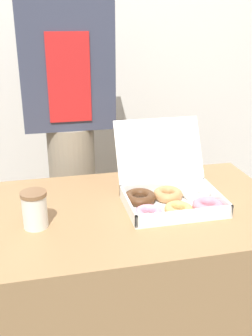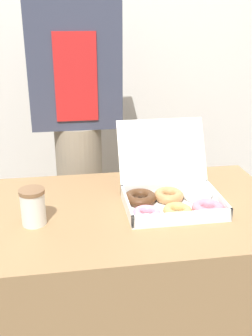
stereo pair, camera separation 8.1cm
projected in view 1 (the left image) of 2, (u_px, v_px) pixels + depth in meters
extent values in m
cube|color=silver|center=(85.00, 32.00, 2.10)|extent=(10.00, 0.05, 2.60)
cube|color=#99754C|center=(128.00, 297.00, 1.50)|extent=(1.11, 0.67, 0.76)
cube|color=white|center=(173.00, 206.00, 1.36)|extent=(0.33, 0.24, 0.01)
cube|color=white|center=(128.00, 205.00, 1.32)|extent=(0.01, 0.24, 0.04)
cube|color=white|center=(216.00, 196.00, 1.39)|extent=(0.01, 0.24, 0.04)
cube|color=white|center=(185.00, 216.00, 1.25)|extent=(0.33, 0.01, 0.04)
cube|color=white|center=(163.00, 187.00, 1.46)|extent=(0.33, 0.01, 0.04)
cube|color=white|center=(159.00, 150.00, 1.47)|extent=(0.33, 0.12, 0.21)
torus|color=pink|center=(148.00, 213.00, 1.29)|extent=(0.11, 0.11, 0.03)
torus|color=#4C2D19|center=(140.00, 197.00, 1.39)|extent=(0.15, 0.15, 0.03)
torus|color=tan|center=(179.00, 209.00, 1.31)|extent=(0.11, 0.11, 0.03)
torus|color=#B27F4C|center=(168.00, 194.00, 1.41)|extent=(0.15, 0.15, 0.03)
torus|color=pink|center=(208.00, 206.00, 1.33)|extent=(0.13, 0.13, 0.03)
torus|color=white|center=(195.00, 193.00, 1.43)|extent=(0.15, 0.15, 0.03)
cylinder|color=silver|center=(35.00, 211.00, 1.22)|extent=(0.08, 0.08, 0.11)
cylinder|color=brown|center=(33.00, 194.00, 1.20)|extent=(0.08, 0.08, 0.01)
cylinder|color=gray|center=(75.00, 215.00, 1.95)|extent=(0.22, 0.22, 0.91)
cube|color=#383D51|center=(66.00, 61.00, 1.68)|extent=(0.39, 0.18, 0.57)
cube|color=red|center=(69.00, 78.00, 1.61)|extent=(0.18, 0.01, 0.37)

